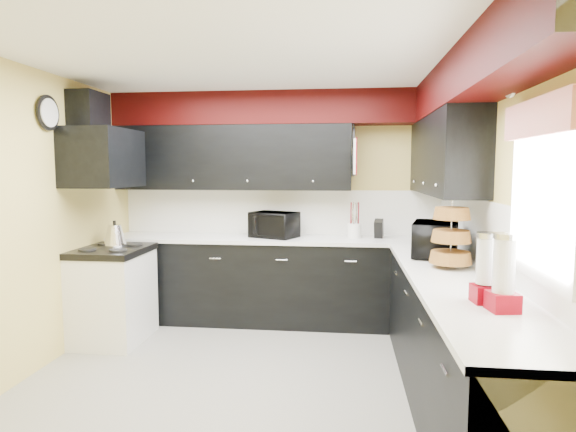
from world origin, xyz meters
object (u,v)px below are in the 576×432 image
at_px(microwave, 435,239).
at_px(toaster_oven, 274,225).
at_px(utensil_crock, 354,231).
at_px(knife_block, 379,229).
at_px(kettle, 115,235).

bearing_deg(microwave, toaster_oven, 70.04).
xyz_separation_m(microwave, utensil_crock, (-0.65, 1.02, -0.07)).
height_order(microwave, utensil_crock, microwave).
relative_size(microwave, utensil_crock, 3.39).
relative_size(knife_block, kettle, 0.89).
xyz_separation_m(toaster_oven, microwave, (1.52, -0.97, 0.01)).
height_order(toaster_oven, knife_block, toaster_oven).
xyz_separation_m(toaster_oven, knife_block, (1.12, 0.07, -0.04)).
bearing_deg(microwave, kettle, 94.95).
xyz_separation_m(microwave, kettle, (-3.05, 0.41, -0.07)).
height_order(microwave, knife_block, microwave).
bearing_deg(kettle, knife_block, 13.30).
bearing_deg(utensil_crock, toaster_oven, -176.59).
distance_m(utensil_crock, kettle, 2.48).
distance_m(knife_block, kettle, 2.73).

